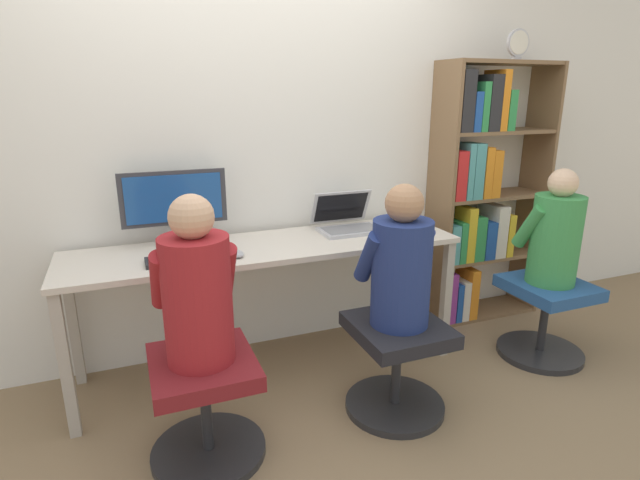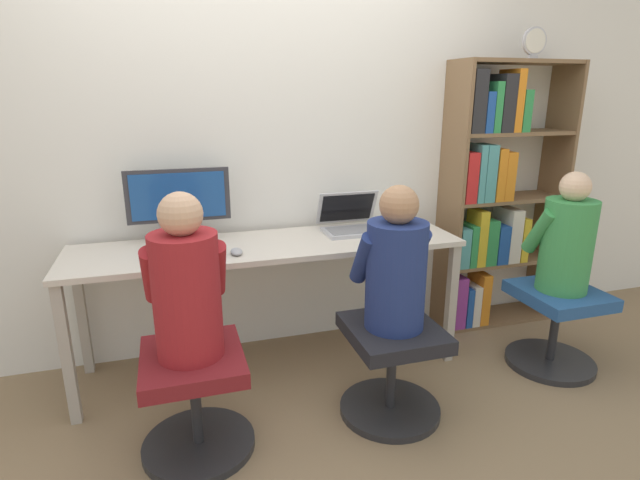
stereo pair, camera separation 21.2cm
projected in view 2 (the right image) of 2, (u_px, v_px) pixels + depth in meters
ground_plane at (283, 391)px, 2.72m from camera, size 14.00×14.00×0.00m
wall_back at (254, 139)px, 2.92m from camera, size 10.00×0.05×2.60m
desk at (269, 257)px, 2.78m from camera, size 2.14×0.56×0.76m
desktop_monitor at (179, 202)px, 2.71m from camera, size 0.55×0.18×0.41m
laptop at (353, 223)px, 2.99m from camera, size 0.37×0.32×0.23m
keyboard at (185, 255)px, 2.52m from camera, size 0.38×0.14×0.03m
computer_mouse_by_keyboard at (237, 252)px, 2.56m from camera, size 0.06×0.10×0.03m
office_chair_left at (195, 395)px, 2.21m from camera, size 0.51×0.51×0.48m
office_chair_right at (392, 364)px, 2.46m from camera, size 0.51×0.51×0.48m
person_at_monitor at (186, 286)px, 2.06m from camera, size 0.35×0.33×0.71m
person_at_laptop at (396, 266)px, 2.32m from camera, size 0.35×0.32×0.69m
bookshelf at (491, 199)px, 3.28m from camera, size 0.83×0.29×1.75m
desk_clock at (534, 42)px, 2.99m from camera, size 0.16×0.03×0.18m
office_chair_side at (555, 322)px, 2.91m from camera, size 0.51×0.51×0.48m
person_near_shelf at (567, 239)px, 2.77m from camera, size 0.34×0.32×0.68m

